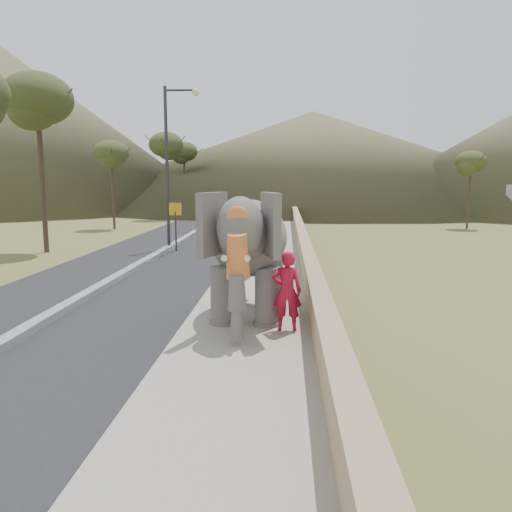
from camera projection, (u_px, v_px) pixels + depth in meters
The scene contains 12 objects.
ground at pixel (241, 349), 10.45m from camera, with size 160.00×160.00×0.00m, color olive.
road at pixel (143, 265), 20.61m from camera, with size 7.00×120.00×0.03m, color black.
median at pixel (142, 263), 20.60m from camera, with size 0.35×120.00×0.22m, color black.
walkway at pixel (263, 265), 20.31m from camera, with size 3.00×120.00×0.15m, color #9E9687.
parapet at pixel (304, 254), 20.13m from camera, with size 0.30×120.00×1.10m, color tan.
lamppost at pixel (173, 152), 24.53m from camera, with size 1.76×0.36×8.00m.
signboard at pixel (176, 218), 24.42m from camera, with size 0.60×0.08×2.40m.
distant_car at pixel (509, 211), 44.53m from camera, with size 1.70×4.23×1.44m, color silver.
hill_far at pixel (313, 157), 78.15m from camera, with size 80.00×80.00×14.00m, color brown.
elephant_and_man at pixel (250, 255), 12.46m from camera, with size 2.39×4.26×3.05m.
motorcyclist at pixel (228, 218), 36.51m from camera, with size 1.87×1.75×1.92m.
trees at pixel (269, 175), 36.77m from camera, with size 42.49×42.38×8.73m.
Camera 1 is at (0.92, -10.00, 3.52)m, focal length 35.00 mm.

